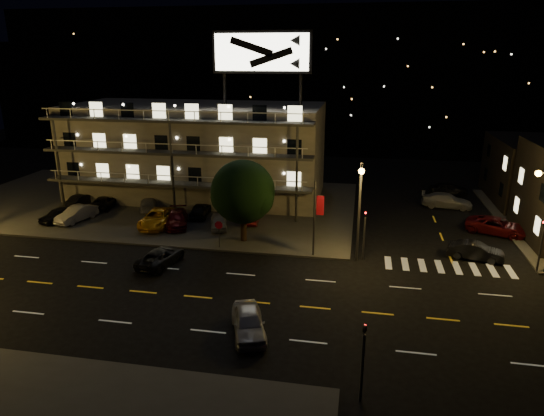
% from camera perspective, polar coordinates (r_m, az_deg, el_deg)
% --- Properties ---
extents(ground, '(140.00, 140.00, 0.00)m').
position_cam_1_polar(ground, '(33.36, -5.40, -10.68)').
color(ground, black).
rests_on(ground, ground).
extents(curb_nw, '(44.00, 24.00, 0.15)m').
position_cam_1_polar(curb_nw, '(55.40, -13.77, 0.63)').
color(curb_nw, '#3A3A37').
rests_on(curb_nw, ground).
extents(motel, '(28.00, 13.80, 18.10)m').
position_cam_1_polar(motel, '(56.17, -8.75, 6.71)').
color(motel, gray).
rests_on(motel, ground).
extents(hill_backdrop, '(120.00, 25.00, 24.00)m').
position_cam_1_polar(hill_backdrop, '(98.11, 2.21, 15.13)').
color(hill_backdrop, black).
rests_on(hill_backdrop, ground).
extents(streetlight_nc, '(0.44, 1.92, 8.00)m').
position_cam_1_polar(streetlight_nc, '(37.70, 10.27, 0.65)').
color(streetlight_nc, '#2D2D30').
rests_on(streetlight_nc, ground).
extents(signal_nw, '(0.20, 0.27, 4.60)m').
position_cam_1_polar(signal_nw, '(38.99, 10.83, -2.51)').
color(signal_nw, '#2D2D30').
rests_on(signal_nw, ground).
extents(signal_sw, '(0.20, 0.27, 4.60)m').
position_cam_1_polar(signal_sw, '(23.71, 10.68, -16.57)').
color(signal_sw, '#2D2D30').
rests_on(signal_sw, ground).
extents(signal_ne, '(0.27, 0.20, 4.60)m').
position_cam_1_polar(signal_ne, '(41.30, 29.18, -3.37)').
color(signal_ne, '#2D2D30').
rests_on(signal_ne, ground).
extents(banner_north, '(0.83, 0.16, 6.40)m').
position_cam_1_polar(banner_north, '(38.75, 5.11, -1.04)').
color(banner_north, '#2D2D30').
rests_on(banner_north, ground).
extents(stop_sign, '(0.91, 0.11, 2.61)m').
position_cam_1_polar(stop_sign, '(40.96, -6.26, -2.58)').
color(stop_sign, '#2D2D30').
rests_on(stop_sign, ground).
extents(tree, '(5.72, 5.51, 7.20)m').
position_cam_1_polar(tree, '(41.47, -3.51, 1.70)').
color(tree, black).
rests_on(tree, curb_nw).
extents(lot_car_0, '(2.69, 4.21, 1.34)m').
position_cam_1_polar(lot_car_0, '(51.85, -23.83, -0.70)').
color(lot_car_0, black).
rests_on(lot_car_0, curb_nw).
extents(lot_car_1, '(2.59, 4.71, 1.47)m').
position_cam_1_polar(lot_car_1, '(51.13, -22.01, -0.64)').
color(lot_car_1, '#9C9DA2').
rests_on(lot_car_1, curb_nw).
extents(lot_car_2, '(2.89, 5.68, 1.54)m').
position_cam_1_polar(lot_car_2, '(47.35, -13.29, -1.16)').
color(lot_car_2, '#EEA916').
rests_on(lot_car_2, curb_nw).
extents(lot_car_3, '(3.31, 5.17, 1.39)m').
position_cam_1_polar(lot_car_3, '(46.98, -11.13, -1.26)').
color(lot_car_3, '#4F0B0F').
rests_on(lot_car_3, curb_nw).
extents(lot_car_4, '(2.57, 3.98, 1.26)m').
position_cam_1_polar(lot_car_4, '(45.76, -6.30, -1.62)').
color(lot_car_4, '#9C9DA2').
rests_on(lot_car_4, curb_nw).
extents(lot_car_5, '(1.69, 3.92, 1.25)m').
position_cam_1_polar(lot_car_5, '(56.32, -21.47, 0.91)').
color(lot_car_5, black).
rests_on(lot_car_5, curb_nw).
extents(lot_car_6, '(2.59, 4.69, 1.24)m').
position_cam_1_polar(lot_car_6, '(54.69, -19.11, 0.69)').
color(lot_car_6, black).
rests_on(lot_car_6, curb_nw).
extents(lot_car_7, '(3.21, 4.55, 1.22)m').
position_cam_1_polar(lot_car_7, '(52.64, -14.35, 0.48)').
color(lot_car_7, '#9C9DA2').
rests_on(lot_car_7, curb_nw).
extents(lot_car_8, '(2.02, 4.21, 1.39)m').
position_cam_1_polar(lot_car_8, '(49.34, -8.44, -0.20)').
color(lot_car_8, black).
rests_on(lot_car_8, curb_nw).
extents(lot_car_9, '(1.82, 4.37, 1.41)m').
position_cam_1_polar(lot_car_9, '(47.21, -2.40, -0.83)').
color(lot_car_9, '#4F0B0F').
rests_on(lot_car_9, curb_nw).
extents(side_car_0, '(4.54, 2.46, 1.42)m').
position_cam_1_polar(side_car_0, '(42.33, 22.83, -4.69)').
color(side_car_0, black).
rests_on(side_car_0, ground).
extents(side_car_1, '(6.02, 4.43, 1.52)m').
position_cam_1_polar(side_car_1, '(49.01, 24.99, -1.94)').
color(side_car_1, '#4F0B0F').
rests_on(side_car_1, ground).
extents(side_car_2, '(5.50, 2.81, 1.53)m').
position_cam_1_polar(side_car_2, '(55.45, 19.86, 0.83)').
color(side_car_2, '#9C9DA2').
rests_on(side_car_2, ground).
extents(side_car_3, '(4.48, 2.24, 1.47)m').
position_cam_1_polar(side_car_3, '(60.62, 20.03, 2.16)').
color(side_car_3, black).
rests_on(side_car_3, ground).
extents(road_car_east, '(3.18, 4.86, 1.54)m').
position_cam_1_polar(road_car_east, '(29.24, -2.79, -13.28)').
color(road_car_east, '#9C9DA2').
rests_on(road_car_east, ground).
extents(road_car_west, '(2.92, 5.02, 1.31)m').
position_cam_1_polar(road_car_west, '(39.08, -12.96, -5.62)').
color(road_car_west, black).
rests_on(road_car_west, ground).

